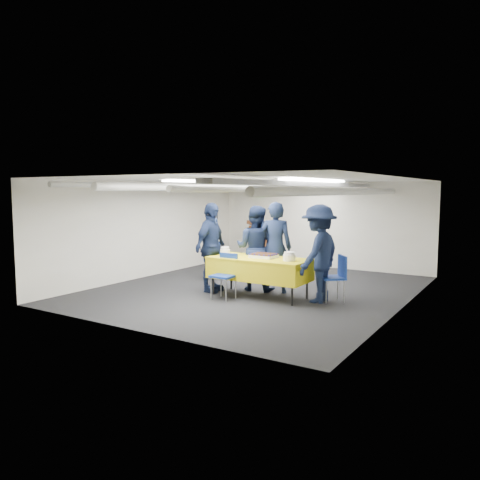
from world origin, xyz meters
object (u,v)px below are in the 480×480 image
Objects in this scene: chair_near at (226,271)px; chair_left at (212,256)px; sailor_a at (275,247)px; sailor_d at (319,253)px; sheet_cake at (264,256)px; chair_right at (337,273)px; podium at (261,243)px; sailor_b at (255,248)px; sailor_c at (211,247)px; serving_table at (259,268)px.

chair_near is 1.00× the size of chair_left.
sailor_d is at bearing 142.13° from sailor_a.
sheet_cake is 1.44m from chair_right.
chair_near and chair_left have the same top height.
podium is 4.63m from sailor_d.
sailor_a is at bearing 175.14° from sailor_b.
chair_left is 1.50m from sailor_c.
sailor_b is at bearing -95.44° from sailor_d.
sailor_c is at bearing -55.85° from chair_left.
sailor_b is (1.53, -0.61, 0.35)m from chair_left.
sheet_cake is at bearing -77.41° from sailor_d.
sailor_d reaches higher than chair_right.
chair_near is 1.02m from sailor_b.
sheet_cake is (0.06, 0.07, 0.25)m from serving_table.
serving_table is at bearing -29.98° from chair_left.
sailor_c is at bearing 149.24° from chair_near.
serving_table is 0.27m from sheet_cake.
sailor_b is at bearing -18.00° from sailor_a.
sheet_cake is at bearing 44.85° from chair_near.
sailor_c is (-2.51, -0.54, 0.39)m from chair_right.
sailor_a reaches higher than sailor_b.
podium is at bearing 110.47° from chair_near.
sailor_b is at bearing 127.36° from serving_table.
sheet_cake is 0.27× the size of sailor_d.
chair_near is 0.48× the size of sailor_d.
sailor_a reaches higher than sailor_d.
serving_table is 1.09× the size of sailor_d.
chair_left is (0.09, -2.51, -0.08)m from podium.
sailor_b reaches higher than serving_table.
sailor_c reaches higher than podium.
podium reaches higher than chair_left.
chair_near reaches higher than sheet_cake.
serving_table is 1.07× the size of sailor_a.
sailor_b is (-0.37, 0.49, 0.32)m from serving_table.
podium is (-2.06, 3.54, -0.20)m from sheet_cake.
sailor_c is at bearing -77.24° from sailor_d.
chair_left is (-3.32, 0.66, 0.00)m from chair_right.
chair_near is 0.47× the size of sailor_a.
serving_table is 4.01× the size of sheet_cake.
sailor_a is (1.98, -0.58, 0.40)m from chair_left.
sheet_cake is at bearing -27.74° from chair_left.
chair_left is at bearing -87.85° from podium.
sailor_d is (-0.28, -0.22, 0.38)m from chair_right.
sheet_cake is 0.57× the size of chair_right.
sailor_c reaches higher than serving_table.
serving_table is 1.22m from sailor_d.
sailor_a is 1.01× the size of sailor_c.
serving_table is 1.58× the size of podium.
chair_left is at bearing 152.26° from sheet_cake.
chair_near is 1.00× the size of chair_right.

